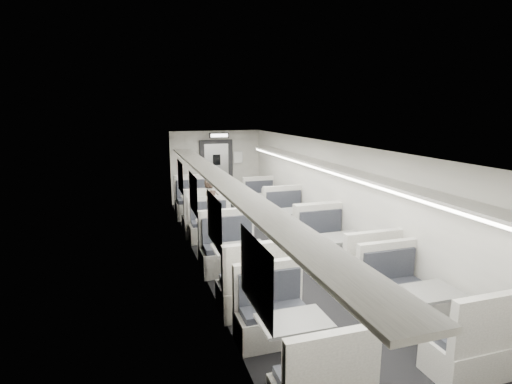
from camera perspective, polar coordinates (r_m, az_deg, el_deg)
room at (r=7.77m, az=3.38°, el=-2.39°), size 3.24×12.24×2.64m
booth_left_a at (r=10.86m, az=-7.95°, el=-2.66°), size 1.13×2.30×1.23m
booth_left_b at (r=8.97m, az=-5.76°, el=-6.12°), size 0.97×1.97×1.05m
booth_left_c at (r=7.05m, az=-2.26°, el=-10.74°), size 1.10×2.24×1.20m
booth_left_d at (r=5.06m, az=5.37°, el=-21.07°), size 0.99×2.01×1.07m
booth_right_a at (r=11.53m, az=1.75°, el=-1.99°), size 0.98×1.99×1.06m
booth_right_b at (r=9.60m, az=5.95°, el=-4.70°), size 1.06×2.16×1.16m
booth_right_c at (r=7.81m, az=12.13°, el=-8.81°), size 1.07×2.16×1.16m
booth_right_d at (r=6.11m, az=23.17°, el=-15.80°), size 1.01×2.06×1.10m
passenger at (r=9.75m, az=-6.48°, el=-2.27°), size 0.57×0.40×1.49m
window_a at (r=10.65m, az=-10.73°, el=2.12°), size 0.02×1.18×0.84m
window_b at (r=8.51m, az=-8.94°, el=-0.23°), size 0.02×1.18×0.84m
window_c at (r=6.40m, az=-5.96°, el=-4.15°), size 0.02×1.18×0.84m
window_d at (r=4.38m, az=-0.05°, el=-11.73°), size 0.02×1.18×0.84m
luggage_rack_left at (r=6.99m, az=-5.26°, el=1.99°), size 0.46×10.40×0.09m
luggage_rack_right at (r=7.89m, az=12.71°, el=2.87°), size 0.46×10.40×0.09m
vestibule_door at (r=13.40m, az=-5.66°, el=2.89°), size 1.10×0.13×2.10m
exit_sign at (r=12.79m, az=-5.32°, el=8.06°), size 0.62×0.12×0.16m
wall_notice at (r=13.50m, az=-2.56°, el=4.97°), size 0.32×0.02×0.40m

